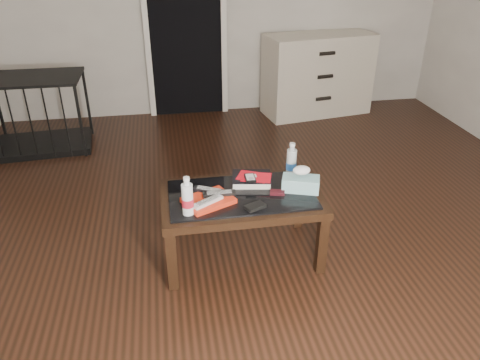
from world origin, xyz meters
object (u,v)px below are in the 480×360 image
object	(u,v)px
dresser	(317,75)
water_bottle_left	(187,196)
tissue_box	(301,184)
textbook	(251,179)
water_bottle_right	(292,160)
pet_crate	(40,125)
coffee_table	(241,202)

from	to	relation	value
dresser	water_bottle_left	world-z (taller)	dresser
water_bottle_left	tissue_box	world-z (taller)	water_bottle_left
textbook	water_bottle_right	distance (m)	0.30
pet_crate	water_bottle_right	xyz separation A→B (m)	(2.00, -1.85, 0.35)
coffee_table	pet_crate	xyz separation A→B (m)	(-1.64, 2.03, -0.17)
coffee_table	water_bottle_left	distance (m)	0.43
coffee_table	pet_crate	size ratio (longest dim) A/B	1.06
textbook	tissue_box	distance (m)	0.32
dresser	water_bottle_right	size ratio (longest dim) A/B	5.32
water_bottle_right	textbook	bearing A→B (deg)	-170.41
coffee_table	pet_crate	world-z (taller)	pet_crate
textbook	water_bottle_right	size ratio (longest dim) A/B	1.05
coffee_table	tissue_box	world-z (taller)	tissue_box
coffee_table	textbook	distance (m)	0.18
coffee_table	tissue_box	xyz separation A→B (m)	(0.38, -0.02, 0.11)
pet_crate	water_bottle_left	distance (m)	2.58
coffee_table	textbook	size ratio (longest dim) A/B	4.00
coffee_table	water_bottle_left	world-z (taller)	water_bottle_left
textbook	water_bottle_right	bearing A→B (deg)	19.30
pet_crate	coffee_table	bearing A→B (deg)	-55.97
coffee_table	water_bottle_left	bearing A→B (deg)	-153.01
pet_crate	water_bottle_left	world-z (taller)	pet_crate
coffee_table	water_bottle_right	bearing A→B (deg)	26.31
pet_crate	tissue_box	bearing A→B (deg)	-50.31
water_bottle_left	water_bottle_right	size ratio (longest dim) A/B	1.00
tissue_box	coffee_table	bearing A→B (deg)	-163.33
dresser	water_bottle_left	distance (m)	3.20
water_bottle_right	tissue_box	xyz separation A→B (m)	(0.01, -0.20, -0.07)
water_bottle_right	dresser	bearing A→B (deg)	68.04
tissue_box	dresser	bearing A→B (deg)	88.80
pet_crate	tissue_box	size ratio (longest dim) A/B	4.12
pet_crate	textbook	bearing A→B (deg)	-52.51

